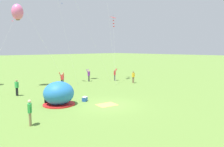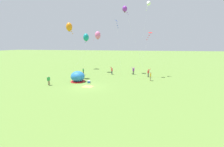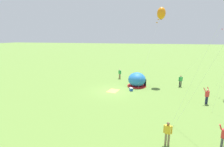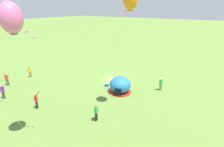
{
  "view_description": "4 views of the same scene",
  "coord_description": "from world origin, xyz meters",
  "px_view_note": "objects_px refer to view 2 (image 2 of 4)",
  "views": [
    {
      "loc": [
        -12.77,
        -13.94,
        5.01
      ],
      "look_at": [
        2.07,
        1.63,
        2.52
      ],
      "focal_mm": 35.0,
      "sensor_mm": 36.0,
      "label": 1
    },
    {
      "loc": [
        8.75,
        -23.81,
        7.26
      ],
      "look_at": [
        3.76,
        2.98,
        1.91
      ],
      "focal_mm": 24.0,
      "sensor_mm": 36.0,
      "label": 2
    },
    {
      "loc": [
        22.46,
        5.34,
        7.46
      ],
      "look_at": [
        2.94,
        0.67,
        3.11
      ],
      "focal_mm": 28.0,
      "sensor_mm": 36.0,
      "label": 3
    },
    {
      "loc": [
        -13.53,
        20.11,
        10.13
      ],
      "look_at": [
        -1.53,
        2.6,
        2.05
      ],
      "focal_mm": 28.0,
      "sensor_mm": 36.0,
      "label": 4
    }
  ],
  "objects_px": {
    "person_arms_raised": "(112,70)",
    "person_near_tent": "(151,76)",
    "kite_blue": "(117,24)",
    "kite_teal": "(86,37)",
    "kite_purple": "(125,9)",
    "person_flying_kite": "(148,73)",
    "cooler_box": "(89,82)",
    "person_far_back": "(49,80)",
    "person_watching_sky": "(83,71)",
    "popup_tent": "(78,77)",
    "person_center_field": "(133,70)",
    "kite_red": "(149,35)",
    "kite_white": "(148,4)",
    "kite_orange": "(69,27)",
    "kite_pink": "(98,35)"
  },
  "relations": [
    {
      "from": "person_flying_kite",
      "to": "kite_white",
      "type": "bearing_deg",
      "value": 111.9
    },
    {
      "from": "person_far_back",
      "to": "kite_teal",
      "type": "height_order",
      "value": "kite_teal"
    },
    {
      "from": "popup_tent",
      "to": "kite_white",
      "type": "xyz_separation_m",
      "value": [
        13.18,
        8.69,
        14.91
      ]
    },
    {
      "from": "cooler_box",
      "to": "kite_red",
      "type": "distance_m",
      "value": 16.39
    },
    {
      "from": "person_arms_raised",
      "to": "person_near_tent",
      "type": "distance_m",
      "value": 10.02
    },
    {
      "from": "person_arms_raised",
      "to": "person_far_back",
      "type": "xyz_separation_m",
      "value": [
        -9.32,
        -11.63,
        -0.03
      ]
    },
    {
      "from": "person_near_tent",
      "to": "kite_blue",
      "type": "xyz_separation_m",
      "value": [
        -8.01,
        6.86,
        11.14
      ]
    },
    {
      "from": "popup_tent",
      "to": "kite_red",
      "type": "bearing_deg",
      "value": 27.85
    },
    {
      "from": "kite_pink",
      "to": "kite_teal",
      "type": "xyz_separation_m",
      "value": [
        -4.78,
        4.37,
        -0.3
      ]
    },
    {
      "from": "popup_tent",
      "to": "person_center_field",
      "type": "distance_m",
      "value": 13.88
    },
    {
      "from": "cooler_box",
      "to": "person_far_back",
      "type": "distance_m",
      "value": 7.14
    },
    {
      "from": "popup_tent",
      "to": "person_arms_raised",
      "type": "height_order",
      "value": "popup_tent"
    },
    {
      "from": "person_far_back",
      "to": "person_arms_raised",
      "type": "bearing_deg",
      "value": 51.28
    },
    {
      "from": "kite_pink",
      "to": "kite_red",
      "type": "xyz_separation_m",
      "value": [
        12.69,
        -4.06,
        -0.27
      ]
    },
    {
      "from": "person_far_back",
      "to": "kite_blue",
      "type": "relative_size",
      "value": 0.13
    },
    {
      "from": "person_flying_kite",
      "to": "kite_blue",
      "type": "distance_m",
      "value": 13.95
    },
    {
      "from": "person_watching_sky",
      "to": "kite_blue",
      "type": "height_order",
      "value": "kite_blue"
    },
    {
      "from": "person_flying_kite",
      "to": "person_far_back",
      "type": "distance_m",
      "value": 20.72
    },
    {
      "from": "person_flying_kite",
      "to": "cooler_box",
      "type": "bearing_deg",
      "value": -146.39
    },
    {
      "from": "kite_orange",
      "to": "kite_red",
      "type": "distance_m",
      "value": 17.03
    },
    {
      "from": "person_center_field",
      "to": "person_flying_kite",
      "type": "xyz_separation_m",
      "value": [
        3.43,
        -2.15,
        0.0
      ]
    },
    {
      "from": "cooler_box",
      "to": "kite_teal",
      "type": "distance_m",
      "value": 19.55
    },
    {
      "from": "person_center_field",
      "to": "cooler_box",
      "type": "bearing_deg",
      "value": -129.34
    },
    {
      "from": "kite_orange",
      "to": "kite_white",
      "type": "xyz_separation_m",
      "value": [
        15.91,
        5.62,
        5.17
      ]
    },
    {
      "from": "kite_purple",
      "to": "kite_white",
      "type": "height_order",
      "value": "kite_white"
    },
    {
      "from": "kite_orange",
      "to": "kite_white",
      "type": "distance_m",
      "value": 17.65
    },
    {
      "from": "popup_tent",
      "to": "person_arms_raised",
      "type": "distance_m",
      "value": 9.77
    },
    {
      "from": "person_flying_kite",
      "to": "kite_white",
      "type": "height_order",
      "value": "kite_white"
    },
    {
      "from": "popup_tent",
      "to": "person_center_field",
      "type": "relative_size",
      "value": 1.49
    },
    {
      "from": "person_watching_sky",
      "to": "person_flying_kite",
      "type": "bearing_deg",
      "value": 2.61
    },
    {
      "from": "kite_blue",
      "to": "kite_orange",
      "type": "bearing_deg",
      "value": -140.53
    },
    {
      "from": "person_arms_raised",
      "to": "kite_white",
      "type": "xyz_separation_m",
      "value": [
        7.91,
        0.46,
        14.91
      ]
    },
    {
      "from": "person_near_tent",
      "to": "kite_purple",
      "type": "height_order",
      "value": "kite_purple"
    },
    {
      "from": "person_near_tent",
      "to": "kite_purple",
      "type": "xyz_separation_m",
      "value": [
        -6.25,
        8.1,
        14.69
      ]
    },
    {
      "from": "cooler_box",
      "to": "kite_orange",
      "type": "distance_m",
      "value": 12.26
    },
    {
      "from": "person_center_field",
      "to": "person_arms_raised",
      "type": "relative_size",
      "value": 1.0
    },
    {
      "from": "kite_purple",
      "to": "person_far_back",
      "type": "bearing_deg",
      "value": -128.47
    },
    {
      "from": "kite_orange",
      "to": "popup_tent",
      "type": "bearing_deg",
      "value": -48.27
    },
    {
      "from": "person_arms_raised",
      "to": "kite_orange",
      "type": "height_order",
      "value": "kite_orange"
    },
    {
      "from": "kite_purple",
      "to": "kite_teal",
      "type": "relative_size",
      "value": 1.59
    },
    {
      "from": "person_center_field",
      "to": "kite_teal",
      "type": "distance_m",
      "value": 17.63
    },
    {
      "from": "person_flying_kite",
      "to": "kite_teal",
      "type": "bearing_deg",
      "value": 153.87
    },
    {
      "from": "popup_tent",
      "to": "person_arms_raised",
      "type": "relative_size",
      "value": 1.49
    },
    {
      "from": "person_near_tent",
      "to": "kite_purple",
      "type": "relative_size",
      "value": 0.11
    },
    {
      "from": "kite_blue",
      "to": "person_near_tent",
      "type": "bearing_deg",
      "value": -40.57
    },
    {
      "from": "cooler_box",
      "to": "person_near_tent",
      "type": "relative_size",
      "value": 0.37
    },
    {
      "from": "kite_purple",
      "to": "kite_white",
      "type": "xyz_separation_m",
      "value": [
        5.35,
        -2.87,
        0.25
      ]
    },
    {
      "from": "person_far_back",
      "to": "kite_white",
      "type": "xyz_separation_m",
      "value": [
        17.24,
        12.09,
        14.94
      ]
    },
    {
      "from": "kite_blue",
      "to": "kite_teal",
      "type": "bearing_deg",
      "value": 151.46
    },
    {
      "from": "person_center_field",
      "to": "person_far_back",
      "type": "xyz_separation_m",
      "value": [
        -14.47,
        -12.59,
        -0.03
      ]
    }
  ]
}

